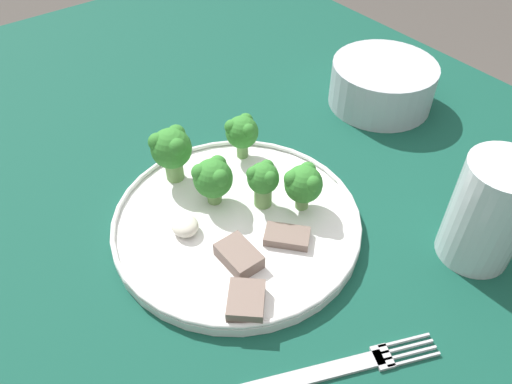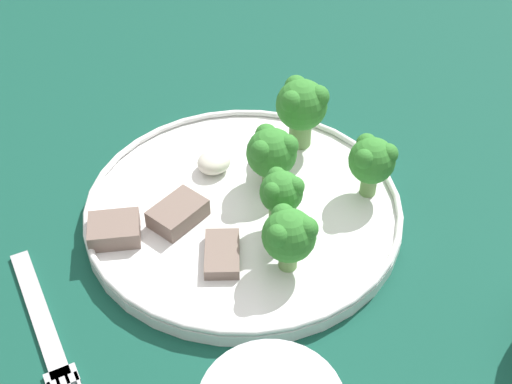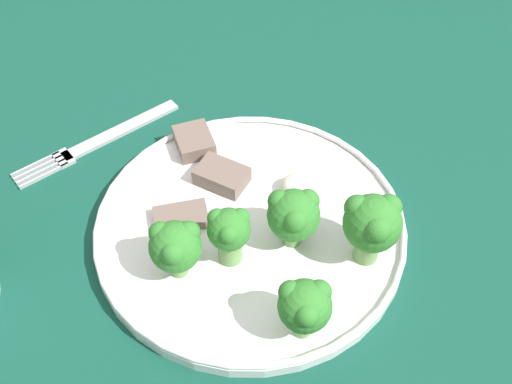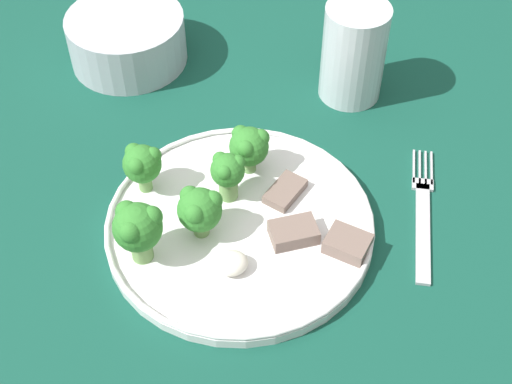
{
  "view_description": "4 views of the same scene",
  "coord_description": "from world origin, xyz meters",
  "px_view_note": "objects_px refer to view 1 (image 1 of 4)",
  "views": [
    {
      "loc": [
        0.34,
        -0.18,
        1.15
      ],
      "look_at": [
        0.02,
        0.07,
        0.76
      ],
      "focal_mm": 35.0,
      "sensor_mm": 36.0,
      "label": 1
    },
    {
      "loc": [
        0.37,
        0.35,
        1.17
      ],
      "look_at": [
        0.03,
        0.07,
        0.77
      ],
      "focal_mm": 50.0,
      "sensor_mm": 36.0,
      "label": 2
    },
    {
      "loc": [
        -0.15,
        0.33,
        1.17
      ],
      "look_at": [
        0.03,
        0.02,
        0.75
      ],
      "focal_mm": 42.0,
      "sensor_mm": 36.0,
      "label": 3
    },
    {
      "loc": [
        -0.08,
        -0.43,
        1.32
      ],
      "look_at": [
        0.04,
        0.06,
        0.76
      ],
      "focal_mm": 50.0,
      "sensor_mm": 36.0,
      "label": 4
    }
  ],
  "objects_px": {
    "drinking_glass": "(486,217)",
    "cream_bowl": "(382,85)",
    "dinner_plate": "(237,222)",
    "fork": "(339,368)"
  },
  "relations": [
    {
      "from": "cream_bowl",
      "to": "drinking_glass",
      "type": "height_order",
      "value": "drinking_glass"
    },
    {
      "from": "fork",
      "to": "cream_bowl",
      "type": "bearing_deg",
      "value": 127.84
    },
    {
      "from": "fork",
      "to": "drinking_glass",
      "type": "height_order",
      "value": "drinking_glass"
    },
    {
      "from": "dinner_plate",
      "to": "cream_bowl",
      "type": "distance_m",
      "value": 0.33
    },
    {
      "from": "dinner_plate",
      "to": "drinking_glass",
      "type": "distance_m",
      "value": 0.27
    },
    {
      "from": "cream_bowl",
      "to": "drinking_glass",
      "type": "xyz_separation_m",
      "value": [
        0.26,
        -0.14,
        0.02
      ]
    },
    {
      "from": "dinner_plate",
      "to": "cream_bowl",
      "type": "height_order",
      "value": "cream_bowl"
    },
    {
      "from": "drinking_glass",
      "to": "cream_bowl",
      "type": "bearing_deg",
      "value": 152.44
    },
    {
      "from": "cream_bowl",
      "to": "drinking_glass",
      "type": "bearing_deg",
      "value": -27.56
    },
    {
      "from": "fork",
      "to": "cream_bowl",
      "type": "distance_m",
      "value": 0.45
    }
  ]
}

